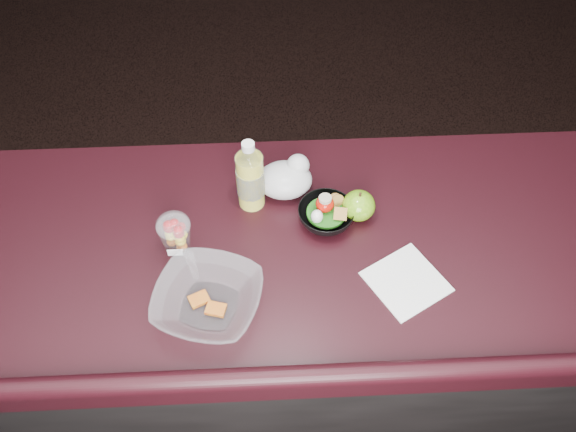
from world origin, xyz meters
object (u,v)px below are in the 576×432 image
object	(u,v)px
fruit_cup	(175,234)
snack_bowl	(326,214)
green_apple	(359,206)
takeout_bowl	(208,299)
lemonade_bottle	(250,179)

from	to	relation	value
fruit_cup	snack_bowl	distance (m)	0.37
fruit_cup	green_apple	distance (m)	0.46
fruit_cup	takeout_bowl	distance (m)	0.19
snack_bowl	takeout_bowl	size ratio (longest dim) A/B	0.60
green_apple	takeout_bowl	size ratio (longest dim) A/B	0.29
green_apple	snack_bowl	distance (m)	0.08
fruit_cup	takeout_bowl	xyz separation A→B (m)	(0.08, -0.16, -0.03)
lemonade_bottle	green_apple	distance (m)	0.28
lemonade_bottle	takeout_bowl	bearing A→B (deg)	-108.51
fruit_cup	snack_bowl	size ratio (longest dim) A/B	0.65
fruit_cup	takeout_bowl	world-z (taller)	fruit_cup
snack_bowl	green_apple	bearing A→B (deg)	8.93
green_apple	fruit_cup	bearing A→B (deg)	-169.55
snack_bowl	lemonade_bottle	bearing A→B (deg)	159.52
green_apple	snack_bowl	size ratio (longest dim) A/B	0.48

